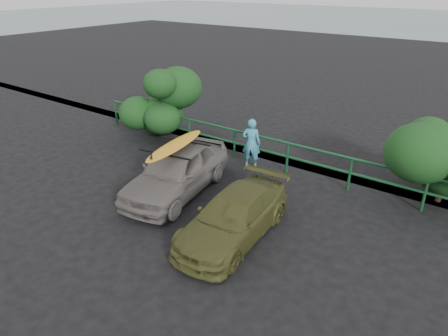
# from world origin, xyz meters

# --- Properties ---
(ground) EXTENTS (80.00, 80.00, 0.00)m
(ground) POSITION_xyz_m (0.00, 0.00, 0.00)
(ground) COLOR black
(guardrail) EXTENTS (14.00, 0.08, 1.04)m
(guardrail) POSITION_xyz_m (0.00, 5.00, 0.52)
(guardrail) COLOR #154A25
(guardrail) RESTS_ON ground
(shrub_left) EXTENTS (3.20, 2.40, 2.56)m
(shrub_left) POSITION_xyz_m (-4.80, 5.40, 1.28)
(shrub_left) COLOR #194419
(shrub_left) RESTS_ON ground
(shrub_right) EXTENTS (3.20, 2.40, 2.09)m
(shrub_right) POSITION_xyz_m (5.00, 5.50, 1.05)
(shrub_right) COLOR #194419
(shrub_right) RESTS_ON ground
(sedan) EXTENTS (2.24, 4.21, 1.36)m
(sedan) POSITION_xyz_m (-0.96, 2.03, 0.68)
(sedan) COLOR #68615D
(sedan) RESTS_ON ground
(olive_vehicle) EXTENTS (1.73, 3.77, 1.07)m
(olive_vehicle) POSITION_xyz_m (1.58, 1.17, 0.53)
(olive_vehicle) COLOR #484A20
(olive_vehicle) RESTS_ON ground
(man) EXTENTS (0.70, 0.59, 1.64)m
(man) POSITION_xyz_m (-0.16, 4.72, 0.82)
(man) COLOR teal
(man) RESTS_ON ground
(roof_rack) EXTENTS (1.76, 1.37, 0.05)m
(roof_rack) POSITION_xyz_m (-0.96, 2.03, 1.39)
(roof_rack) COLOR black
(roof_rack) RESTS_ON sedan
(surfboard) EXTENTS (0.97, 2.70, 0.08)m
(surfboard) POSITION_xyz_m (-0.96, 2.03, 1.46)
(surfboard) COLOR orange
(surfboard) RESTS_ON roof_rack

